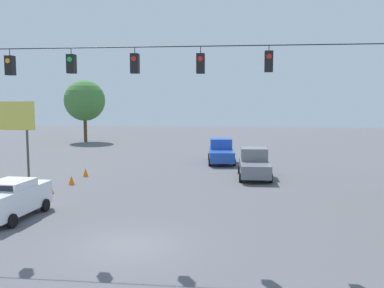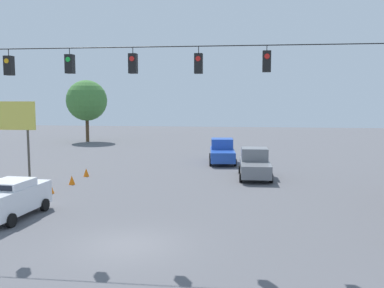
# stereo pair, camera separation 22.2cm
# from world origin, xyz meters

# --- Properties ---
(ground_plane) EXTENTS (140.00, 140.00, 0.00)m
(ground_plane) POSITION_xyz_m (0.00, 0.00, 0.00)
(ground_plane) COLOR #56565B
(overhead_signal_span) EXTENTS (20.75, 0.38, 8.22)m
(overhead_signal_span) POSITION_xyz_m (-0.01, -1.22, 5.44)
(overhead_signal_span) COLOR #4C473D
(overhead_signal_span) RESTS_ON ground_plane
(pickup_truck_blue_oncoming_deep) EXTENTS (2.65, 5.73, 2.12)m
(pickup_truck_blue_oncoming_deep) POSITION_xyz_m (-2.55, -22.14, 0.98)
(pickup_truck_blue_oncoming_deep) COLOR #234CB2
(pickup_truck_blue_oncoming_deep) RESTS_ON ground_plane
(sedan_white_parked_shoulder) EXTENTS (2.25, 4.52, 1.84)m
(sedan_white_parked_shoulder) POSITION_xyz_m (6.61, -3.12, 0.96)
(sedan_white_parked_shoulder) COLOR silver
(sedan_white_parked_shoulder) RESTS_ON ground_plane
(pickup_truck_grey_oncoming_far) EXTENTS (2.39, 5.26, 2.12)m
(pickup_truck_grey_oncoming_far) POSITION_xyz_m (-5.29, -15.17, 0.98)
(pickup_truck_grey_oncoming_far) COLOR slate
(pickup_truck_grey_oncoming_far) RESTS_ON ground_plane
(traffic_cone_nearest) EXTENTS (0.43, 0.43, 0.62)m
(traffic_cone_nearest) POSITION_xyz_m (7.01, -5.52, 0.31)
(traffic_cone_nearest) COLOR orange
(traffic_cone_nearest) RESTS_ON ground_plane
(traffic_cone_second) EXTENTS (0.43, 0.43, 0.62)m
(traffic_cone_second) POSITION_xyz_m (7.12, -8.37, 0.31)
(traffic_cone_second) COLOR orange
(traffic_cone_second) RESTS_ON ground_plane
(traffic_cone_third) EXTENTS (0.43, 0.43, 0.62)m
(traffic_cone_third) POSITION_xyz_m (6.93, -11.12, 0.31)
(traffic_cone_third) COLOR orange
(traffic_cone_third) RESTS_ON ground_plane
(traffic_cone_fourth) EXTENTS (0.43, 0.43, 0.62)m
(traffic_cone_fourth) POSITION_xyz_m (7.05, -14.07, 0.31)
(traffic_cone_fourth) COLOR orange
(traffic_cone_fourth) RESTS_ON ground_plane
(roadside_billboard) EXTENTS (3.93, 0.16, 5.54)m
(roadside_billboard) POSITION_xyz_m (11.82, -12.12, 4.10)
(roadside_billboard) COLOR #4C473D
(roadside_billboard) RESTS_ON ground_plane
(tree_horizon_left) EXTENTS (5.34, 5.34, 8.12)m
(tree_horizon_left) POSITION_xyz_m (16.19, -38.57, 5.43)
(tree_horizon_left) COLOR #4C3823
(tree_horizon_left) RESTS_ON ground_plane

